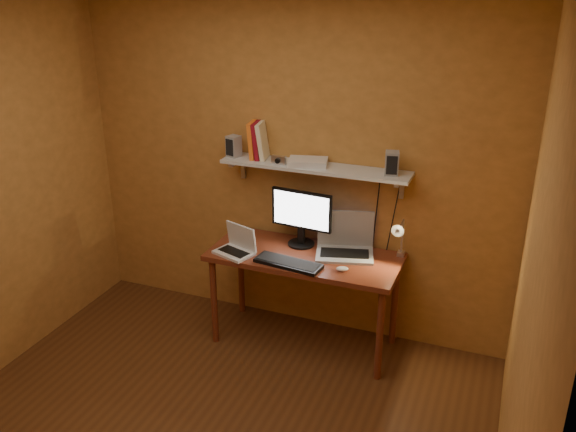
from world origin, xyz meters
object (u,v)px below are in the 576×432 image
at_px(desk_lamp, 400,235).
at_px(speaker_right, 392,163).
at_px(wall_shelf, 315,168).
at_px(mouse, 342,269).
at_px(shelf_camera, 279,160).
at_px(router, 308,162).
at_px(keyboard, 288,263).
at_px(netbook, 237,245).
at_px(speaker_left, 234,146).
at_px(monitor, 301,215).
at_px(desk, 305,265).
at_px(laptop, 345,242).

relative_size(desk_lamp, speaker_right, 2.26).
relative_size(wall_shelf, desk_lamp, 3.73).
distance_m(mouse, shelf_camera, 0.91).
relative_size(mouse, router, 0.31).
distance_m(keyboard, desk_lamp, 0.81).
bearing_deg(keyboard, wall_shelf, 89.69).
distance_m(netbook, speaker_right, 1.26).
xyz_separation_m(speaker_right, shelf_camera, (-0.81, -0.06, -0.05)).
xyz_separation_m(netbook, shelf_camera, (0.22, 0.27, 0.60)).
bearing_deg(desk_lamp, keyboard, -155.36).
bearing_deg(speaker_left, desk_lamp, 15.31).
xyz_separation_m(monitor, router, (0.04, 0.03, 0.41)).
bearing_deg(keyboard, speaker_right, 39.28).
distance_m(desk, keyboard, 0.23).
bearing_deg(speaker_left, mouse, -1.10).
distance_m(desk, shelf_camera, 0.79).
distance_m(desk, netbook, 0.52).
height_order(monitor, mouse, monitor).
height_order(wall_shelf, speaker_right, speaker_right).
xyz_separation_m(speaker_right, router, (-0.61, -0.00, -0.06)).
height_order(desk, desk_lamp, desk_lamp).
distance_m(netbook, speaker_left, 0.75).
xyz_separation_m(wall_shelf, netbook, (-0.47, -0.34, -0.55)).
bearing_deg(router, speaker_left, 179.66).
height_order(keyboard, speaker_left, speaker_left).
bearing_deg(desk, router, 104.46).
relative_size(monitor, desk_lamp, 1.27).
bearing_deg(router, speaker_right, 0.23).
xyz_separation_m(monitor, speaker_right, (0.64, 0.03, 0.47)).
xyz_separation_m(monitor, speaker_left, (-0.56, 0.03, 0.46)).
distance_m(wall_shelf, shelf_camera, 0.27).
bearing_deg(mouse, desk, 135.83).
bearing_deg(laptop, router, 157.41).
relative_size(laptop, speaker_right, 2.87).
bearing_deg(router, shelf_camera, -164.15).
bearing_deg(keyboard, speaker_left, 153.84).
bearing_deg(monitor, wall_shelf, 32.20).
xyz_separation_m(keyboard, desk_lamp, (0.71, 0.33, 0.20)).
relative_size(monitor, speaker_right, 2.88).
relative_size(netbook, shelf_camera, 3.01).
bearing_deg(router, keyboard, -90.59).
bearing_deg(speaker_right, keyboard, -160.27).
bearing_deg(netbook, router, 56.79).
bearing_deg(speaker_left, speaker_right, 17.88).
relative_size(monitor, mouse, 5.53).
height_order(desk_lamp, shelf_camera, shelf_camera).
height_order(monitor, laptop, monitor).
bearing_deg(netbook, keyboard, 12.02).
bearing_deg(mouse, shelf_camera, 135.02).
distance_m(monitor, laptop, 0.38).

